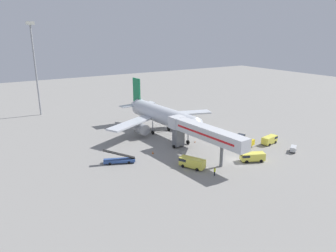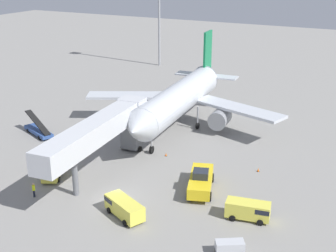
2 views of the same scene
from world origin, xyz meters
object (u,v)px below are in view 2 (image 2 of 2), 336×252
at_px(safety_cone_alpha, 87,140).
at_px(airplane_at_gate, 181,98).
at_px(pushback_tug, 201,181).
at_px(ground_crew_worker_foreground, 34,190).
at_px(service_van_mid_right, 54,167).
at_px(baggage_cart_mid_center, 230,247).
at_px(belt_loader_truck, 38,130).
at_px(safety_cone_charlie, 166,154).
at_px(safety_cone_bravo, 258,170).
at_px(jet_bridge, 102,130).
at_px(service_van_far_right, 124,207).
at_px(service_van_far_center, 249,210).

bearing_deg(safety_cone_alpha, airplane_at_gate, 51.62).
bearing_deg(pushback_tug, ground_crew_worker_foreground, -147.82).
distance_m(airplane_at_gate, ground_crew_worker_foreground, 29.73).
height_order(service_van_mid_right, ground_crew_worker_foreground, service_van_mid_right).
relative_size(airplane_at_gate, safety_cone_alpha, 52.11).
height_order(pushback_tug, baggage_cart_mid_center, pushback_tug).
bearing_deg(airplane_at_gate, belt_loader_truck, -144.59).
bearing_deg(service_van_mid_right, safety_cone_charlie, 50.69).
bearing_deg(service_van_mid_right, safety_cone_bravo, 29.90).
xyz_separation_m(airplane_at_gate, safety_cone_charlie, (3.22, -11.36, -4.85)).
bearing_deg(service_van_mid_right, airplane_at_gate, 74.10).
bearing_deg(safety_cone_bravo, ground_crew_worker_foreground, -138.67).
xyz_separation_m(ground_crew_worker_foreground, safety_cone_bravo, (21.36, 18.78, -0.72)).
distance_m(jet_bridge, belt_loader_truck, 18.98).
relative_size(service_van_far_right, ground_crew_worker_foreground, 3.09).
height_order(jet_bridge, service_van_far_right, jet_bridge).
xyz_separation_m(baggage_cart_mid_center, safety_cone_bravo, (-2.90, 18.70, -0.52)).
xyz_separation_m(service_van_far_right, safety_cone_bravo, (9.72, 17.51, -0.89)).
xyz_separation_m(pushback_tug, safety_cone_charlie, (-8.46, 7.13, -1.05)).
xyz_separation_m(pushback_tug, service_van_far_right, (-5.07, -9.24, -0.16)).
bearing_deg(service_van_far_right, safety_cone_bravo, 60.97).
bearing_deg(service_van_far_right, safety_cone_charlie, 101.69).
bearing_deg(safety_cone_charlie, baggage_cart_mid_center, -47.64).
bearing_deg(safety_cone_bravo, service_van_mid_right, -150.10).
bearing_deg(service_van_mid_right, service_van_far_right, -17.85).
bearing_deg(pushback_tug, baggage_cart_mid_center, -54.10).
relative_size(belt_loader_truck, safety_cone_alpha, 10.46).
relative_size(jet_bridge, safety_cone_charlie, 47.55).
relative_size(jet_bridge, safety_cone_alpha, 34.36).
xyz_separation_m(baggage_cart_mid_center, safety_cone_alpha, (-29.06, 16.51, -0.43)).
height_order(airplane_at_gate, service_van_mid_right, airplane_at_gate).
relative_size(jet_bridge, ground_crew_worker_foreground, 12.68).
bearing_deg(pushback_tug, service_van_far_right, -118.76).
height_order(jet_bridge, baggage_cart_mid_center, jet_bridge).
relative_size(airplane_at_gate, baggage_cart_mid_center, 11.77).
xyz_separation_m(service_van_mid_right, safety_cone_charlie, (9.90, 12.09, -0.97)).
distance_m(service_van_far_center, service_van_mid_right, 25.61).
height_order(service_van_far_center, service_van_mid_right, service_van_mid_right).
relative_size(airplane_at_gate, pushback_tug, 4.41).
distance_m(belt_loader_truck, service_van_far_right, 29.09).
bearing_deg(airplane_at_gate, jet_bridge, -94.52).
xyz_separation_m(ground_crew_worker_foreground, safety_cone_alpha, (-4.80, 16.60, -0.63)).
relative_size(belt_loader_truck, service_van_far_center, 1.41).
height_order(service_van_far_center, service_van_far_right, service_van_far_center).
bearing_deg(safety_cone_bravo, service_van_far_right, -119.03).
distance_m(ground_crew_worker_foreground, safety_cone_charlie, 19.49).
relative_size(baggage_cart_mid_center, ground_crew_worker_foreground, 1.63).
bearing_deg(jet_bridge, baggage_cart_mid_center, -23.69).
bearing_deg(safety_cone_bravo, belt_loader_truck, -175.09).
relative_size(airplane_at_gate, service_van_far_right, 6.23).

